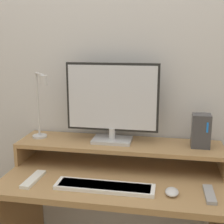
# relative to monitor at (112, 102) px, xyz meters

# --- Properties ---
(wall_back) EXTENTS (6.00, 0.05, 2.50)m
(wall_back) POSITION_rel_monitor_xyz_m (0.04, 0.16, 0.18)
(wall_back) COLOR silver
(wall_back) RESTS_ON ground_plane
(desk) EXTENTS (1.11, 0.57, 0.72)m
(desk) POSITION_rel_monitor_xyz_m (0.04, -0.16, -0.57)
(desk) COLOR #A87F51
(desk) RESTS_ON ground_plane
(monitor_shelf) EXTENTS (1.11, 0.27, 0.13)m
(monitor_shelf) POSITION_rel_monitor_xyz_m (0.04, -0.01, -0.24)
(monitor_shelf) COLOR #A87F51
(monitor_shelf) RESTS_ON desk
(monitor) EXTENTS (0.50, 0.14, 0.43)m
(monitor) POSITION_rel_monitor_xyz_m (0.00, 0.00, 0.00)
(monitor) COLOR #BCBCC1
(monitor) RESTS_ON monitor_shelf
(desk_lamp) EXTENTS (0.14, 0.15, 0.38)m
(desk_lamp) POSITION_rel_monitor_xyz_m (-0.40, -0.03, -0.04)
(desk_lamp) COLOR silver
(desk_lamp) RESTS_ON monitor_shelf
(router_dock) EXTENTS (0.10, 0.09, 0.18)m
(router_dock) POSITION_rel_monitor_xyz_m (0.47, -0.00, -0.14)
(router_dock) COLOR #3D3D42
(router_dock) RESTS_ON monitor_shelf
(keyboard) EXTENTS (0.47, 0.11, 0.02)m
(keyboard) POSITION_rel_monitor_xyz_m (0.02, -0.30, -0.34)
(keyboard) COLOR white
(keyboard) RESTS_ON desk
(mouse) EXTENTS (0.06, 0.08, 0.03)m
(mouse) POSITION_rel_monitor_xyz_m (0.33, -0.31, -0.34)
(mouse) COLOR silver
(mouse) RESTS_ON desk
(remote_control) EXTENTS (0.06, 0.19, 0.02)m
(remote_control) POSITION_rel_monitor_xyz_m (-0.34, -0.29, -0.35)
(remote_control) COLOR white
(remote_control) RESTS_ON desk
(remote_secondary) EXTENTS (0.04, 0.17, 0.02)m
(remote_secondary) POSITION_rel_monitor_xyz_m (0.49, -0.29, -0.35)
(remote_secondary) COLOR #99999E
(remote_secondary) RESTS_ON desk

